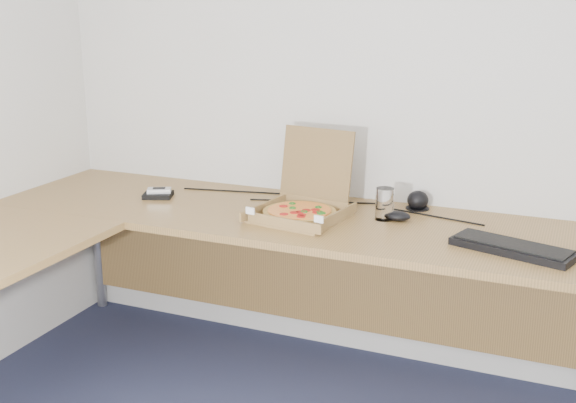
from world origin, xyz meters
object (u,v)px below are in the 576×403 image
at_px(pizza_box, 301,208).
at_px(wallet, 158,195).
at_px(keyboard, 513,248).
at_px(desk, 163,242).
at_px(drinking_glass, 385,204).

bearing_deg(pizza_box, wallet, -174.05).
xyz_separation_m(pizza_box, keyboard, (0.82, -0.09, -0.03)).
bearing_deg(keyboard, desk, -148.71).
bearing_deg(keyboard, drinking_glass, 176.03).
bearing_deg(wallet, pizza_box, -23.05).
relative_size(drinking_glass, wallet, 1.04).
xyz_separation_m(desk, keyboard, (1.21, 0.31, 0.04)).
xyz_separation_m(pizza_box, wallet, (-0.69, 0.04, -0.03)).
distance_m(pizza_box, keyboard, 0.83).
bearing_deg(keyboard, wallet, -168.02).
bearing_deg(keyboard, pizza_box, -169.64).
relative_size(desk, wallet, 20.42).
distance_m(drinking_glass, wallet, 1.01).
xyz_separation_m(pizza_box, drinking_glass, (0.31, 0.10, 0.02)).
relative_size(drinking_glass, keyboard, 0.31).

